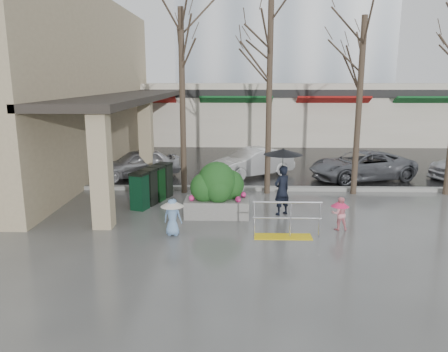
{
  "coord_description": "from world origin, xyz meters",
  "views": [
    {
      "loc": [
        -0.04,
        -12.71,
        4.29
      ],
      "look_at": [
        -0.39,
        0.72,
        1.3
      ],
      "focal_mm": 35.0,
      "sensor_mm": 36.0,
      "label": 1
    }
  ],
  "objects_px": {
    "child_blue": "(172,213)",
    "news_boxes": "(152,185)",
    "tree_mideast": "(362,63)",
    "car_a": "(138,164)",
    "woman": "(282,174)",
    "car_b": "(253,162)",
    "tree_west": "(182,57)",
    "planter": "(217,190)",
    "tree_midwest": "(270,52)",
    "child_pink": "(340,211)",
    "car_c": "(361,165)",
    "handrail": "(285,224)"
  },
  "relations": [
    {
      "from": "woman",
      "to": "child_blue",
      "type": "xyz_separation_m",
      "value": [
        -3.25,
        -1.99,
        -0.7
      ]
    },
    {
      "from": "news_boxes",
      "to": "planter",
      "type": "bearing_deg",
      "value": -13.59
    },
    {
      "from": "child_pink",
      "to": "news_boxes",
      "type": "distance_m",
      "value": 6.54
    },
    {
      "from": "child_blue",
      "to": "news_boxes",
      "type": "bearing_deg",
      "value": -59.98
    },
    {
      "from": "tree_west",
      "to": "tree_mideast",
      "type": "distance_m",
      "value": 6.5
    },
    {
      "from": "tree_midwest",
      "to": "car_c",
      "type": "height_order",
      "value": "tree_midwest"
    },
    {
      "from": "tree_west",
      "to": "planter",
      "type": "relative_size",
      "value": 3.36
    },
    {
      "from": "news_boxes",
      "to": "woman",
      "type": "bearing_deg",
      "value": 2.54
    },
    {
      "from": "child_pink",
      "to": "child_blue",
      "type": "xyz_separation_m",
      "value": [
        -4.78,
        -0.57,
        0.09
      ]
    },
    {
      "from": "car_a",
      "to": "tree_midwest",
      "type": "bearing_deg",
      "value": 40.25
    },
    {
      "from": "child_blue",
      "to": "car_c",
      "type": "distance_m",
      "value": 10.16
    },
    {
      "from": "woman",
      "to": "car_c",
      "type": "distance_m",
      "value": 6.55
    },
    {
      "from": "woman",
      "to": "car_b",
      "type": "relative_size",
      "value": 0.57
    },
    {
      "from": "woman",
      "to": "planter",
      "type": "bearing_deg",
      "value": -28.09
    },
    {
      "from": "handrail",
      "to": "car_b",
      "type": "relative_size",
      "value": 0.5
    },
    {
      "from": "tree_west",
      "to": "tree_midwest",
      "type": "height_order",
      "value": "tree_midwest"
    },
    {
      "from": "planter",
      "to": "woman",
      "type": "bearing_deg",
      "value": 5.61
    },
    {
      "from": "woman",
      "to": "child_pink",
      "type": "distance_m",
      "value": 2.23
    },
    {
      "from": "handrail",
      "to": "planter",
      "type": "xyz_separation_m",
      "value": [
        -1.96,
        1.88,
        0.47
      ]
    },
    {
      "from": "car_b",
      "to": "news_boxes",
      "type": "bearing_deg",
      "value": -72.8
    },
    {
      "from": "handrail",
      "to": "child_pink",
      "type": "relative_size",
      "value": 1.94
    },
    {
      "from": "news_boxes",
      "to": "car_b",
      "type": "distance_m",
      "value": 5.8
    },
    {
      "from": "car_b",
      "to": "tree_midwest",
      "type": "bearing_deg",
      "value": -24.75
    },
    {
      "from": "child_blue",
      "to": "news_boxes",
      "type": "relative_size",
      "value": 0.46
    },
    {
      "from": "tree_mideast",
      "to": "car_a",
      "type": "xyz_separation_m",
      "value": [
        -8.86,
        2.57,
        -4.23
      ]
    },
    {
      "from": "child_pink",
      "to": "planter",
      "type": "distance_m",
      "value": 3.81
    },
    {
      "from": "handrail",
      "to": "planter",
      "type": "height_order",
      "value": "planter"
    },
    {
      "from": "car_b",
      "to": "car_c",
      "type": "relative_size",
      "value": 0.84
    },
    {
      "from": "child_pink",
      "to": "car_c",
      "type": "relative_size",
      "value": 0.22
    },
    {
      "from": "car_b",
      "to": "tree_west",
      "type": "bearing_deg",
      "value": -75.53
    },
    {
      "from": "car_b",
      "to": "handrail",
      "type": "bearing_deg",
      "value": -28.57
    },
    {
      "from": "child_blue",
      "to": "car_a",
      "type": "xyz_separation_m",
      "value": [
        -2.59,
        7.28,
        -0.01
      ]
    },
    {
      "from": "handrail",
      "to": "car_b",
      "type": "bearing_deg",
      "value": 94.33
    },
    {
      "from": "tree_west",
      "to": "car_c",
      "type": "xyz_separation_m",
      "value": [
        7.45,
        2.43,
        -4.45
      ]
    },
    {
      "from": "tree_west",
      "to": "tree_mideast",
      "type": "relative_size",
      "value": 1.05
    },
    {
      "from": "tree_midwest",
      "to": "car_b",
      "type": "distance_m",
      "value": 5.52
    },
    {
      "from": "child_blue",
      "to": "car_b",
      "type": "distance_m",
      "value": 8.13
    },
    {
      "from": "planter",
      "to": "car_a",
      "type": "bearing_deg",
      "value": 124.42
    },
    {
      "from": "tree_west",
      "to": "car_b",
      "type": "xyz_separation_m",
      "value": [
        2.77,
        3.01,
        -4.45
      ]
    },
    {
      "from": "car_c",
      "to": "tree_mideast",
      "type": "bearing_deg",
      "value": -37.21
    },
    {
      "from": "child_blue",
      "to": "news_boxes",
      "type": "xyz_separation_m",
      "value": [
        -1.17,
        3.27,
        -0.01
      ]
    },
    {
      "from": "tree_midwest",
      "to": "car_c",
      "type": "bearing_deg",
      "value": 29.72
    },
    {
      "from": "handrail",
      "to": "tree_midwest",
      "type": "height_order",
      "value": "tree_midwest"
    },
    {
      "from": "child_pink",
      "to": "car_c",
      "type": "xyz_separation_m",
      "value": [
        2.45,
        6.57,
        0.07
      ]
    },
    {
      "from": "tree_mideast",
      "to": "child_blue",
      "type": "relative_size",
      "value": 6.14
    },
    {
      "from": "tree_midwest",
      "to": "planter",
      "type": "bearing_deg",
      "value": -121.64
    },
    {
      "from": "tree_midwest",
      "to": "tree_mideast",
      "type": "xyz_separation_m",
      "value": [
        3.3,
        -0.0,
        -0.37
      ]
    },
    {
      "from": "tree_midwest",
      "to": "car_b",
      "type": "bearing_deg",
      "value": 98.16
    },
    {
      "from": "tree_west",
      "to": "tree_midwest",
      "type": "xyz_separation_m",
      "value": [
        3.2,
        0.0,
        0.15
      ]
    },
    {
      "from": "tree_west",
      "to": "planter",
      "type": "distance_m",
      "value": 5.34
    }
  ]
}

